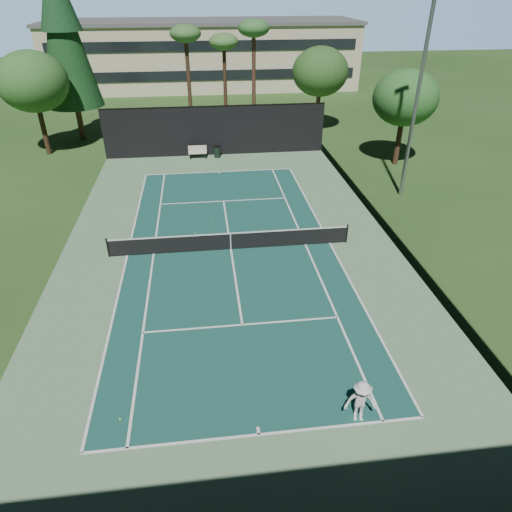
{
  "coord_description": "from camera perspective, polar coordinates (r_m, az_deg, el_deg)",
  "views": [
    {
      "loc": [
        -1.26,
        -21.32,
        12.36
      ],
      "look_at": [
        1.0,
        -3.0,
        1.3
      ],
      "focal_mm": 32.0,
      "sensor_mm": 36.0,
      "label": 1
    }
  ],
  "objects": [
    {
      "name": "fence",
      "position": [
        23.79,
        -3.31,
        5.08
      ],
      "size": [
        18.04,
        32.05,
        4.03
      ],
      "color": "black",
      "rests_on": "ground"
    },
    {
      "name": "palm_b",
      "position": [
        47.67,
        -4.05,
        24.83
      ],
      "size": [
        2.8,
        2.8,
        8.42
      ],
      "color": "#40281B",
      "rests_on": "ground"
    },
    {
      "name": "tennis_ball_a",
      "position": [
        16.55,
        -16.62,
        -18.95
      ],
      "size": [
        0.07,
        0.07,
        0.07
      ],
      "primitive_type": "sphere",
      "color": "#D7F337",
      "rests_on": "ground"
    },
    {
      "name": "palm_a",
      "position": [
        45.52,
        -8.78,
        25.35
      ],
      "size": [
        2.8,
        2.8,
        9.32
      ],
      "color": "#432C1D",
      "rests_on": "ground"
    },
    {
      "name": "decid_tree_a",
      "position": [
        45.3,
        8.03,
        21.84
      ],
      "size": [
        5.12,
        5.12,
        7.62
      ],
      "color": "#4B2E20",
      "rests_on": "ground"
    },
    {
      "name": "tennis_net",
      "position": [
        24.4,
        -3.2,
        1.95
      ],
      "size": [
        12.9,
        0.1,
        1.1
      ],
      "color": "black",
      "rests_on": "ground"
    },
    {
      "name": "court_surface",
      "position": [
        24.67,
        -3.16,
        0.84
      ],
      "size": [
        10.97,
        23.77,
        0.01
      ],
      "primitive_type": "cube",
      "color": "#184D43",
      "rests_on": "ground"
    },
    {
      "name": "player",
      "position": [
        15.73,
        12.97,
        -17.32
      ],
      "size": [
        1.13,
        0.74,
        1.64
      ],
      "primitive_type": "imported",
      "rotation": [
        0.0,
        0.0,
        -0.13
      ],
      "color": "white",
      "rests_on": "ground"
    },
    {
      "name": "pine_tree",
      "position": [
        44.72,
        -23.22,
        25.16
      ],
      "size": [
        4.8,
        4.8,
        15.0
      ],
      "color": "#4F3422",
      "rests_on": "ground"
    },
    {
      "name": "light_pole",
      "position": [
        30.94,
        19.52,
        18.29
      ],
      "size": [
        0.9,
        0.25,
        12.22
      ],
      "color": "#92959A",
      "rests_on": "ground"
    },
    {
      "name": "tennis_ball_d",
      "position": [
        29.63,
        -16.71,
        4.98
      ],
      "size": [
        0.07,
        0.07,
        0.07
      ],
      "primitive_type": "sphere",
      "color": "yellow",
      "rests_on": "ground"
    },
    {
      "name": "ground",
      "position": [
        24.68,
        -3.16,
        0.82
      ],
      "size": [
        160.0,
        160.0,
        0.0
      ],
      "primitive_type": "plane",
      "color": "#274D1C",
      "rests_on": "ground"
    },
    {
      "name": "decid_tree_c",
      "position": [
        41.86,
        -26.16,
        18.95
      ],
      "size": [
        5.44,
        5.44,
        8.09
      ],
      "color": "#3F291B",
      "rests_on": "ground"
    },
    {
      "name": "trash_bin",
      "position": [
        38.57,
        -4.87,
        12.87
      ],
      "size": [
        0.56,
        0.56,
        0.95
      ],
      "color": "black",
      "rests_on": "ground"
    },
    {
      "name": "campus_building",
      "position": [
        67.81,
        -6.47,
        23.84
      ],
      "size": [
        40.5,
        12.5,
        8.3
      ],
      "color": "beige",
      "rests_on": "ground"
    },
    {
      "name": "tennis_ball_c",
      "position": [
        27.34,
        -5.41,
        3.99
      ],
      "size": [
        0.08,
        0.08,
        0.08
      ],
      "primitive_type": "sphere",
      "color": "#BDCF2F",
      "rests_on": "ground"
    },
    {
      "name": "court_lines",
      "position": [
        24.67,
        -3.16,
        0.86
      ],
      "size": [
        11.07,
        23.87,
        0.01
      ],
      "color": "white",
      "rests_on": "ground"
    },
    {
      "name": "decid_tree_b",
      "position": [
        37.37,
        18.17,
        18.26
      ],
      "size": [
        4.8,
        4.8,
        7.14
      ],
      "color": "#462C1E",
      "rests_on": "ground"
    },
    {
      "name": "park_bench",
      "position": [
        38.53,
        -7.32,
        12.82
      ],
      "size": [
        1.5,
        0.45,
        1.02
      ],
      "color": "beige",
      "rests_on": "ground"
    },
    {
      "name": "palm_c",
      "position": [
        44.79,
        -0.29,
        26.11
      ],
      "size": [
        2.8,
        2.8,
        9.77
      ],
      "color": "#4E2F21",
      "rests_on": "ground"
    },
    {
      "name": "tennis_ball_b",
      "position": [
        26.49,
        -7.62,
        2.91
      ],
      "size": [
        0.07,
        0.07,
        0.07
      ],
      "primitive_type": "sphere",
      "color": "#CADE32",
      "rests_on": "ground"
    },
    {
      "name": "apron_slab",
      "position": [
        24.67,
        -3.16,
        0.83
      ],
      "size": [
        18.0,
        32.0,
        0.01
      ],
      "primitive_type": "cube",
      "color": "#628960",
      "rests_on": "ground"
    }
  ]
}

